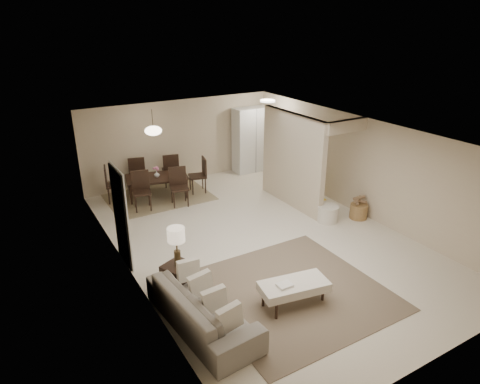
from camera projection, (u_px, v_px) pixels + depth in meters
floor at (260, 238)px, 9.89m from camera, size 9.00×9.00×0.00m
ceiling at (262, 133)px, 8.94m from camera, size 9.00×9.00×0.00m
back_wall at (180, 141)px, 13.01m from camera, size 6.00×0.00×6.00m
left_wall at (127, 218)px, 8.01m from camera, size 0.00×9.00×9.00m
right_wall at (360, 166)px, 10.83m from camera, size 0.00×9.00×9.00m
partition at (292, 160)px, 11.26m from camera, size 0.15×2.50×2.50m
doorway at (120, 217)px, 8.59m from camera, size 0.04×0.90×2.04m
pantry_cabinet at (252, 140)px, 13.91m from camera, size 1.20×0.55×2.10m
flush_light at (268, 101)px, 12.59m from camera, size 0.44×0.44×0.05m
living_rug at (292, 291)px, 7.98m from camera, size 3.20×3.20×0.01m
sofa at (202, 308)px, 6.99m from camera, size 2.43×1.12×0.69m
ottoman_bench at (294, 287)px, 7.51m from camera, size 1.30×0.76×0.44m
side_table at (179, 278)px, 7.91m from camera, size 0.65×0.65×0.54m
table_lamp at (176, 238)px, 7.60m from camera, size 0.32×0.32×0.76m
round_pouf at (328, 214)px, 10.65m from camera, size 0.53×0.53×0.41m
wicker_basket at (359, 211)px, 10.83m from camera, size 0.55×0.55×0.38m
dining_rug at (158, 196)px, 12.20m from camera, size 2.80×2.10×0.01m
dining_table at (158, 187)px, 12.08m from camera, size 1.86×1.30×0.60m
dining_chairs at (157, 180)px, 12.00m from camera, size 2.80×2.28×1.03m
vase at (157, 174)px, 11.94m from camera, size 0.19×0.19×0.16m
yellow_mat at (309, 199)px, 11.99m from camera, size 0.86×0.55×0.01m
pendant_light at (153, 131)px, 11.47m from camera, size 0.46×0.46×0.71m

